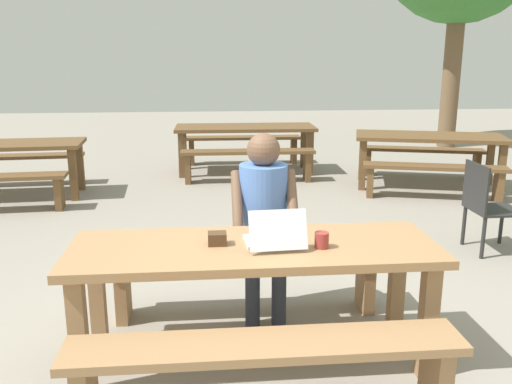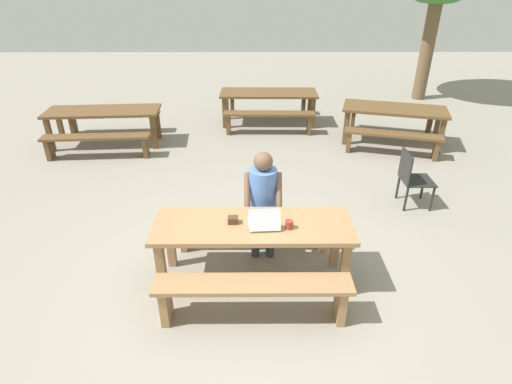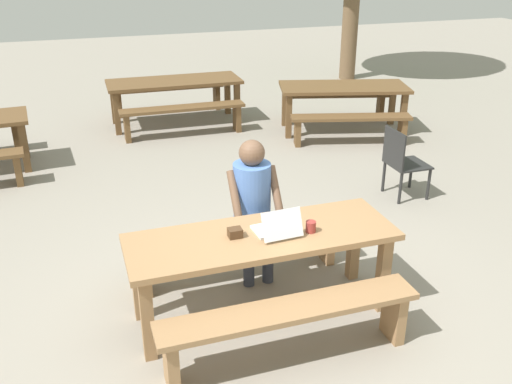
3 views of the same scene
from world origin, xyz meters
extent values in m
plane|color=gray|center=(0.00, 0.00, 0.00)|extent=(30.00, 30.00, 0.00)
cube|color=#9E754C|center=(0.00, 0.00, 0.72)|extent=(2.12, 0.72, 0.05)
cube|color=#9E754C|center=(-0.96, -0.26, 0.35)|extent=(0.09, 0.09, 0.69)
cube|color=#9E754C|center=(0.96, -0.26, 0.35)|extent=(0.09, 0.09, 0.69)
cube|color=#9E754C|center=(-0.96, 0.26, 0.35)|extent=(0.09, 0.09, 0.69)
cube|color=#9E754C|center=(0.96, 0.26, 0.35)|extent=(0.09, 0.09, 0.69)
cube|color=#9E754C|center=(0.00, -0.61, 0.45)|extent=(1.93, 0.30, 0.05)
cube|color=#9E754C|center=(-0.86, -0.61, 0.21)|extent=(0.08, 0.24, 0.43)
cube|color=#9E754C|center=(0.86, -0.61, 0.21)|extent=(0.08, 0.24, 0.43)
cube|color=#9E754C|center=(0.00, 0.61, 0.45)|extent=(1.93, 0.30, 0.05)
cube|color=#9E754C|center=(-0.86, 0.61, 0.21)|extent=(0.08, 0.24, 0.43)
cube|color=#9E754C|center=(0.86, 0.61, 0.21)|extent=(0.08, 0.24, 0.43)
cube|color=white|center=(0.11, 0.03, 0.75)|extent=(0.34, 0.25, 0.02)
cube|color=white|center=(0.12, -0.12, 0.87)|extent=(0.33, 0.12, 0.22)
cube|color=black|center=(0.12, -0.12, 0.87)|extent=(0.30, 0.10, 0.19)
cube|color=#4C331E|center=(-0.21, 0.03, 0.78)|extent=(0.11, 0.09, 0.07)
cylinder|color=#99332D|center=(0.38, -0.08, 0.79)|extent=(0.08, 0.08, 0.09)
cylinder|color=#333847|center=(0.03, 0.43, 0.24)|extent=(0.10, 0.10, 0.47)
cylinder|color=#333847|center=(0.21, 0.43, 0.24)|extent=(0.10, 0.10, 0.47)
cube|color=#333847|center=(0.12, 0.52, 0.51)|extent=(0.28, 0.28, 0.12)
cylinder|color=#517AC6|center=(0.12, 0.61, 0.82)|extent=(0.33, 0.33, 0.54)
cylinder|color=brown|center=(-0.07, 0.51, 0.85)|extent=(0.07, 0.32, 0.41)
cylinder|color=brown|center=(0.30, 0.51, 0.85)|extent=(0.07, 0.32, 0.41)
sphere|color=brown|center=(0.12, 0.61, 1.19)|extent=(0.22, 0.22, 0.22)
cube|color=#262626|center=(2.40, 1.68, 0.40)|extent=(0.44, 0.44, 0.02)
cube|color=#262626|center=(2.19, 1.68, 0.63)|extent=(0.02, 0.44, 0.43)
cylinder|color=#262626|center=(2.59, 1.49, 0.20)|extent=(0.04, 0.04, 0.39)
cylinder|color=#262626|center=(2.60, 1.87, 0.20)|extent=(0.04, 0.04, 0.39)
cylinder|color=#262626|center=(2.21, 1.49, 0.20)|extent=(0.04, 0.04, 0.39)
cylinder|color=#262626|center=(2.22, 1.87, 0.20)|extent=(0.04, 0.04, 0.39)
cube|color=brown|center=(-2.95, 4.15, 0.69)|extent=(2.22, 0.92, 0.05)
cube|color=brown|center=(-3.92, 3.80, 0.33)|extent=(0.10, 0.10, 0.67)
cube|color=brown|center=(-1.95, 3.93, 0.33)|extent=(0.10, 0.10, 0.67)
cube|color=brown|center=(-3.96, 4.38, 0.33)|extent=(0.10, 0.10, 0.67)
cube|color=brown|center=(-1.99, 4.51, 0.33)|extent=(0.10, 0.10, 0.67)
cube|color=brown|center=(-2.91, 3.47, 0.42)|extent=(1.98, 0.43, 0.05)
cube|color=brown|center=(-3.79, 3.41, 0.20)|extent=(0.10, 0.24, 0.39)
cube|color=brown|center=(-2.03, 3.53, 0.20)|extent=(0.10, 0.24, 0.39)
cube|color=brown|center=(-3.00, 4.84, 0.42)|extent=(1.98, 0.43, 0.05)
cube|color=brown|center=(-3.88, 4.78, 0.20)|extent=(0.10, 0.24, 0.39)
cube|color=brown|center=(-2.12, 4.90, 0.20)|extent=(0.10, 0.24, 0.39)
cube|color=brown|center=(0.34, 5.44, 0.71)|extent=(2.16, 0.86, 0.05)
cube|color=brown|center=(-0.64, 5.14, 0.34)|extent=(0.09, 0.09, 0.68)
cube|color=brown|center=(1.31, 5.11, 0.34)|extent=(0.09, 0.09, 0.68)
cube|color=brown|center=(-0.63, 5.76, 0.34)|extent=(0.09, 0.09, 0.68)
cube|color=brown|center=(1.32, 5.73, 0.34)|extent=(0.09, 0.09, 0.68)
cube|color=brown|center=(0.33, 4.75, 0.45)|extent=(1.94, 0.33, 0.05)
cube|color=brown|center=(-0.53, 4.77, 0.21)|extent=(0.08, 0.24, 0.42)
cube|color=brown|center=(1.20, 4.74, 0.21)|extent=(0.08, 0.24, 0.42)
cube|color=brown|center=(0.36, 6.12, 0.45)|extent=(1.94, 0.33, 0.05)
cube|color=brown|center=(-0.51, 6.13, 0.21)|extent=(0.08, 0.24, 0.42)
cube|color=brown|center=(1.22, 6.11, 0.21)|extent=(0.08, 0.24, 0.42)
cube|color=brown|center=(2.80, 4.21, 0.71)|extent=(2.13, 1.34, 0.05)
cube|color=brown|center=(1.86, 4.14, 0.34)|extent=(0.11, 0.11, 0.69)
cube|color=brown|center=(3.57, 3.66, 0.34)|extent=(0.11, 0.11, 0.69)
cube|color=brown|center=(2.03, 4.75, 0.34)|extent=(0.11, 0.11, 0.69)
cube|color=brown|center=(3.74, 4.28, 0.34)|extent=(0.11, 0.11, 0.69)
cube|color=brown|center=(2.62, 3.57, 0.42)|extent=(1.80, 0.77, 0.05)
cube|color=brown|center=(1.86, 3.78, 0.20)|extent=(0.14, 0.25, 0.40)
cube|color=brown|center=(3.38, 3.36, 0.20)|extent=(0.14, 0.25, 0.40)
cube|color=brown|center=(2.98, 4.85, 0.42)|extent=(1.80, 0.77, 0.05)
cube|color=brown|center=(2.21, 5.06, 0.20)|extent=(0.14, 0.25, 0.40)
cube|color=brown|center=(3.74, 4.63, 0.20)|extent=(0.14, 0.25, 0.40)
cylinder|color=brown|center=(4.57, 7.54, 1.49)|extent=(0.34, 0.34, 2.99)
camera|label=1|loc=(-0.26, -2.93, 1.80)|focal=37.96mm
camera|label=2|loc=(0.01, -3.63, 3.09)|focal=28.57mm
camera|label=3|loc=(-1.27, -3.67, 2.86)|focal=39.74mm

